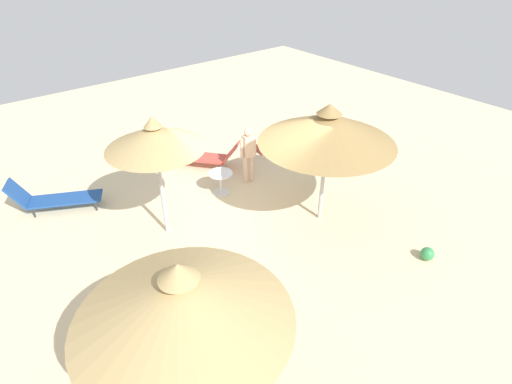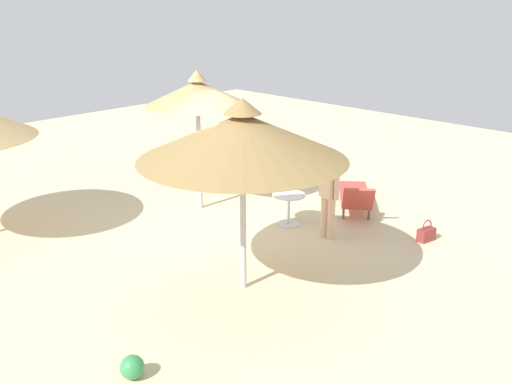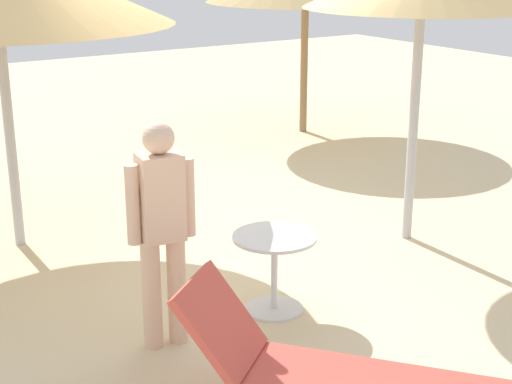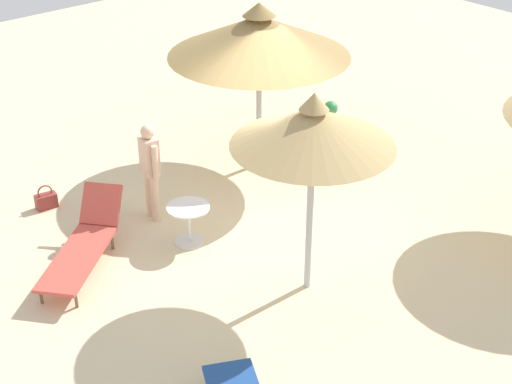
% 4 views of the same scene
% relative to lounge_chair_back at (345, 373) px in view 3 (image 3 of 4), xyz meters
% --- Properties ---
extents(ground, '(24.00, 24.00, 0.10)m').
position_rel_lounge_chair_back_xyz_m(ground, '(2.88, -0.78, -0.39)').
color(ground, beige).
extents(lounge_chair_back, '(1.95, 1.72, 0.80)m').
position_rel_lounge_chair_back_xyz_m(lounge_chair_back, '(0.00, 0.00, 0.00)').
color(lounge_chair_back, '#CC4C3F').
rests_on(lounge_chair_back, ground).
extents(person_standing_near_left, '(0.26, 0.47, 1.57)m').
position_rel_lounge_chair_back_xyz_m(person_standing_near_left, '(1.42, 0.41, 0.55)').
color(person_standing_near_left, beige).
rests_on(person_standing_near_left, ground).
extents(side_table_round, '(0.63, 0.63, 0.60)m').
position_rel_lounge_chair_back_xyz_m(side_table_round, '(1.43, -0.51, 0.07)').
color(side_table_round, silver).
rests_on(side_table_round, ground).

